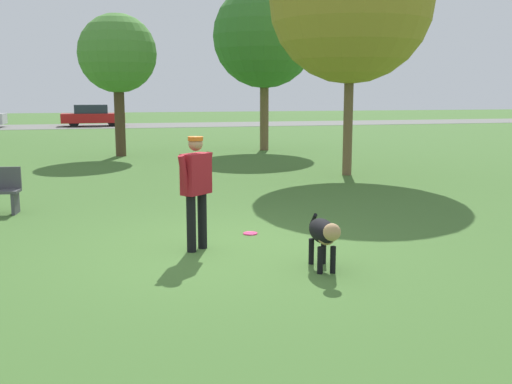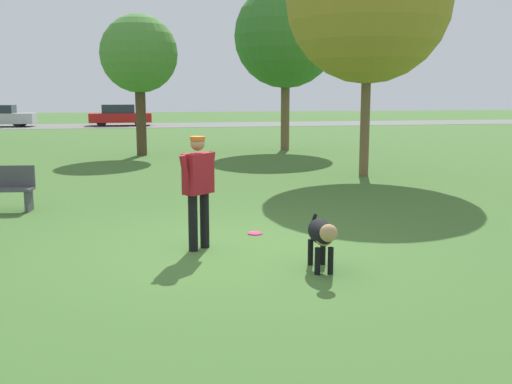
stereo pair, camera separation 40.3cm
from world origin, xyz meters
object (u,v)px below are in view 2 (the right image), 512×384
Objects in this scene: person at (198,183)px; tree_far_right at (286,36)px; dog at (322,234)px; frisbee at (255,233)px; parked_car_red at (120,115)px; tree_mid_center at (139,55)px; tree_near_right at (369,0)px.

tree_far_right reaches higher than person.
tree_far_right is (3.35, 15.32, 3.78)m from dog.
person is at bearing -141.79° from frisbee.
parked_car_red reaches higher than dog.
person is 1.45× the size of dog.
tree_far_right is at bearing 9.16° from tree_mid_center.
tree_near_right is 27.11m from parked_car_red.
person is 1.97m from dog.
dog reaches higher than frisbee.
frisbee is at bearing -86.40° from parked_car_red.
parked_car_red is at bearing 51.93° from person.
dog is at bearing -86.00° from parked_car_red.
tree_far_right reaches higher than tree_mid_center.
tree_near_right reaches higher than frisbee.
tree_far_right is (-0.34, 7.29, -0.24)m from tree_near_right.
frisbee is at bearing -3.18° from person.
person is 0.33× the size of tree_mid_center.
tree_mid_center reaches higher than person.
parked_car_red is at bearing 93.62° from tree_mid_center.
tree_near_right is at bearing 55.35° from frisbee.
frisbee is 32.02m from parked_car_red.
person is at bearing -129.12° from dog.
tree_near_right reaches higher than parked_car_red.
parked_car_red is (-1.23, 19.51, -2.77)m from tree_mid_center.
person is 0.26× the size of tree_far_right.
dog is 0.23× the size of tree_mid_center.
frisbee is at bearing -82.59° from tree_mid_center.
tree_mid_center is 5.51m from tree_far_right.
frisbee is at bearing -124.65° from tree_near_right.
frisbee is 0.03× the size of tree_near_right.
parked_car_red is (-3.27, 33.96, 0.22)m from dog.
dog is 16.13m from tree_far_right.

